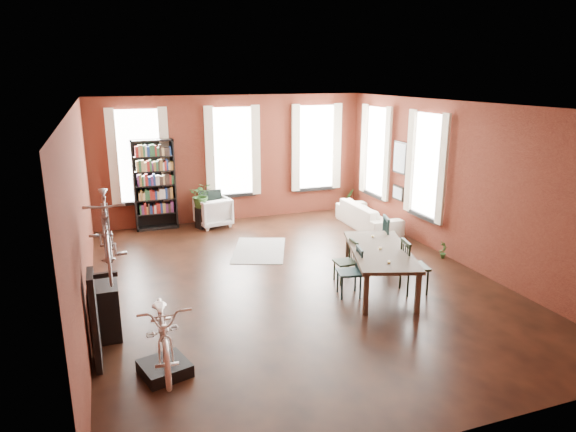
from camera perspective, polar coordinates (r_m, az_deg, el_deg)
name	(u,v)px	position (r m, az deg, el deg)	size (l,w,h in m)	color
room	(295,161)	(9.62, 0.77, 6.16)	(9.00, 9.04, 3.22)	black
dining_table	(379,269)	(9.26, 10.10, -5.82)	(0.99, 2.17, 0.74)	#443628
dining_chair_a	(349,272)	(8.88, 6.81, -6.21)	(0.40, 0.40, 0.86)	#183336
dining_chair_b	(345,262)	(9.44, 6.38, -5.09)	(0.36, 0.36, 0.79)	black
dining_chair_c	(415,266)	(9.22, 13.88, -5.46)	(0.44, 0.44, 0.94)	black
dining_chair_d	(395,242)	(10.27, 11.85, -2.89)	(0.48, 0.48, 1.03)	#193738
bookshelf	(155,185)	(12.88, -14.60, 3.36)	(1.00, 0.32, 2.20)	black
white_armchair	(213,210)	(12.97, -8.34, 0.62)	(0.78, 0.73, 0.81)	silver
cream_sofa	(368,212)	(12.86, 8.92, 0.48)	(2.08, 0.61, 0.81)	beige
striped_rug	(259,250)	(11.18, -3.21, -3.81)	(1.07, 1.72, 0.01)	black
bike_trainer	(165,368)	(6.99, -13.54, -16.14)	(0.56, 0.56, 0.16)	black
bike_wall_rack	(95,320)	(7.15, -20.68, -10.79)	(0.16, 0.60, 1.30)	black
console_table	(105,308)	(8.07, -19.64, -9.58)	(0.40, 0.80, 0.80)	black
plant_stand	(202,218)	(12.88, -9.52, -0.19)	(0.26, 0.26, 0.53)	black
plant_by_sofa	(348,205)	(14.50, 6.69, 1.18)	(0.34, 0.62, 0.28)	#275622
plant_small	(443,255)	(11.15, 16.82, -4.19)	(0.20, 0.37, 0.13)	#2A5321
bicycle_floor	(162,298)	(6.56, -13.86, -8.79)	(0.62, 0.93, 1.77)	white
bicycle_hung	(104,207)	(6.65, -19.74, 0.97)	(0.47, 1.00, 1.66)	#A5A8AD
plant_on_stand	(201,198)	(12.75, -9.59, 2.01)	(0.57, 0.63, 0.49)	#2C5722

